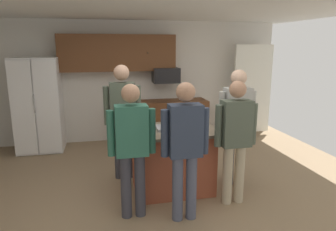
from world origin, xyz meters
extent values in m
plane|color=#937A5B|center=(0.00, 0.00, 0.00)|extent=(7.04, 7.04, 0.00)
plane|color=white|center=(0.00, 0.00, 2.60)|extent=(7.04, 7.04, 0.00)
cube|color=silver|center=(0.00, 2.80, 1.30)|extent=(6.40, 0.10, 2.60)
cube|color=white|center=(2.60, 2.40, 1.10)|extent=(0.90, 0.06, 2.00)
cube|color=brown|center=(-0.40, 2.60, 1.92)|extent=(2.40, 0.35, 0.75)
sphere|color=#4C3823|center=(0.20, 2.41, 1.93)|extent=(0.04, 0.04, 0.04)
cube|color=brown|center=(0.60, 2.48, 0.45)|extent=(1.80, 0.60, 0.90)
sphere|color=#4C3823|center=(1.05, 2.17, 0.45)|extent=(0.04, 0.04, 0.04)
cube|color=white|center=(-2.00, 2.40, 0.93)|extent=(0.86, 0.70, 1.86)
cube|color=white|center=(-2.22, 2.03, 0.93)|extent=(0.41, 0.04, 1.78)
cube|color=white|center=(-1.78, 2.03, 0.93)|extent=(0.41, 0.04, 1.78)
cylinder|color=#B2B2B7|center=(-2.00, 2.00, 1.02)|extent=(0.02, 0.02, 0.35)
cube|color=black|center=(0.60, 2.50, 1.45)|extent=(0.56, 0.40, 0.32)
cube|color=#9E4C33|center=(0.18, 0.08, 0.44)|extent=(1.09, 0.75, 0.88)
cube|color=#756651|center=(0.18, 0.08, 0.90)|extent=(1.23, 0.89, 0.04)
cylinder|color=#383842|center=(-0.56, 0.67, 0.44)|extent=(0.13, 0.13, 0.87)
cylinder|color=#383842|center=(-0.39, 0.67, 0.44)|extent=(0.13, 0.13, 0.87)
cube|color=#4C5647|center=(-0.47, 0.67, 1.20)|extent=(0.38, 0.22, 0.65)
sphere|color=tan|center=(-0.47, 0.67, 1.68)|extent=(0.24, 0.24, 0.24)
cylinder|color=#4C5647|center=(-0.71, 0.67, 1.18)|extent=(0.09, 0.09, 0.59)
cylinder|color=#4C5647|center=(-0.23, 0.67, 1.18)|extent=(0.09, 0.09, 0.59)
cylinder|color=#383842|center=(-0.54, -0.51, 0.40)|extent=(0.13, 0.13, 0.80)
cylinder|color=#383842|center=(-0.37, -0.51, 0.40)|extent=(0.13, 0.13, 0.80)
cube|color=#2D6651|center=(-0.46, -0.51, 1.10)|extent=(0.38, 0.22, 0.60)
sphere|color=tan|center=(-0.46, -0.51, 1.54)|extent=(0.22, 0.22, 0.22)
cylinder|color=#2D6651|center=(-0.70, -0.51, 1.08)|extent=(0.09, 0.09, 0.54)
cylinder|color=#2D6651|center=(-0.22, -0.51, 1.08)|extent=(0.09, 0.09, 0.54)
cylinder|color=#4C5166|center=(0.05, -0.71, 0.41)|extent=(0.13, 0.13, 0.81)
cylinder|color=#4C5166|center=(0.22, -0.71, 0.41)|extent=(0.13, 0.13, 0.81)
cube|color=#2D384C|center=(0.14, -0.71, 1.12)|extent=(0.38, 0.22, 0.61)
sphere|color=tan|center=(0.14, -0.71, 1.56)|extent=(0.22, 0.22, 0.22)
cylinder|color=#2D384C|center=(-0.10, -0.71, 1.10)|extent=(0.09, 0.09, 0.55)
cylinder|color=#2D384C|center=(0.38, -0.71, 1.10)|extent=(0.09, 0.09, 0.55)
cylinder|color=#383842|center=(1.06, 0.07, 0.42)|extent=(0.13, 0.13, 0.85)
cylinder|color=#383842|center=(1.23, 0.07, 0.42)|extent=(0.13, 0.13, 0.85)
cube|color=#B7B7B2|center=(1.14, 0.07, 1.16)|extent=(0.38, 0.22, 0.63)
sphere|color=beige|center=(1.14, 0.07, 1.63)|extent=(0.23, 0.23, 0.23)
cylinder|color=#B7B7B2|center=(0.90, 0.07, 1.15)|extent=(0.09, 0.09, 0.57)
cylinder|color=#B7B7B2|center=(1.38, 0.07, 1.15)|extent=(0.09, 0.09, 0.57)
cylinder|color=tan|center=(0.80, -0.46, 0.40)|extent=(0.13, 0.13, 0.80)
cylinder|color=tan|center=(0.97, -0.46, 0.40)|extent=(0.13, 0.13, 0.80)
cube|color=#4C5647|center=(0.88, -0.46, 1.10)|extent=(0.38, 0.22, 0.60)
sphere|color=tan|center=(0.88, -0.46, 1.54)|extent=(0.22, 0.22, 0.22)
cylinder|color=#4C5647|center=(0.64, -0.46, 1.08)|extent=(0.09, 0.09, 0.54)
cylinder|color=#4C5647|center=(1.12, -0.46, 1.08)|extent=(0.09, 0.09, 0.54)
cylinder|color=black|center=(0.20, -0.20, 0.99)|extent=(0.07, 0.07, 0.14)
cylinder|color=#4C6B99|center=(-0.21, -0.12, 0.97)|extent=(0.08, 0.08, 0.10)
torus|color=#4C6B99|center=(-0.15, -0.12, 0.98)|extent=(0.06, 0.01, 0.06)
cylinder|color=black|center=(-0.17, 0.14, 0.99)|extent=(0.07, 0.07, 0.13)
cylinder|color=black|center=(-0.15, 0.34, 0.99)|extent=(0.07, 0.07, 0.13)
cube|color=#B7B7BC|center=(0.17, 0.08, 0.93)|extent=(0.44, 0.30, 0.02)
cube|color=#A8A8AD|center=(0.17, 0.08, 0.95)|extent=(0.44, 0.30, 0.02)
camera|label=1|loc=(-0.78, -3.97, 2.06)|focal=32.71mm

